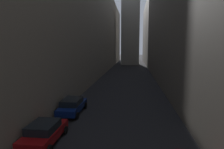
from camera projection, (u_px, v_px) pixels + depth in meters
ground_plane at (127, 78)px, 40.38m from camera, size 264.00×264.00×0.00m
building_block_left at (72, 26)px, 42.17m from camera, size 13.02×108.00×21.74m
building_block_right at (181, 22)px, 39.63m from camera, size 10.37×108.00×22.62m
parked_car_left_third at (44, 132)px, 12.75m from camera, size 2.01×4.07×1.40m
parked_car_left_far at (72, 105)px, 18.53m from camera, size 1.97×4.47×1.43m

